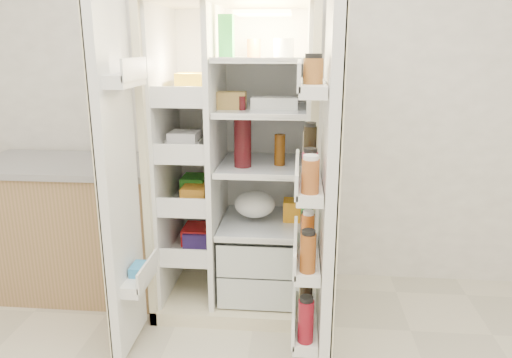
{
  "coord_description": "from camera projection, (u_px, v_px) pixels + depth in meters",
  "views": [
    {
      "loc": [
        0.24,
        -1.13,
        1.56
      ],
      "look_at": [
        0.02,
        1.25,
        0.89
      ],
      "focal_mm": 34.0,
      "sensor_mm": 36.0,
      "label": 1
    }
  ],
  "objects": [
    {
      "name": "kitchen_counter",
      "position": [
        76.0,
        226.0,
        3.11
      ],
      "size": [
        1.18,
        0.63,
        0.85
      ],
      "color": "#9F764F",
      "rests_on": "floor"
    },
    {
      "name": "wall_back",
      "position": [
        264.0,
        78.0,
        3.08
      ],
      "size": [
        4.0,
        0.02,
        2.7
      ],
      "primitive_type": "cube",
      "color": "white",
      "rests_on": "floor"
    },
    {
      "name": "refrigerator",
      "position": [
        240.0,
        184.0,
        2.92
      ],
      "size": [
        0.92,
        0.7,
        1.8
      ],
      "color": "beige",
      "rests_on": "floor"
    },
    {
      "name": "freezer_door",
      "position": [
        119.0,
        187.0,
        2.35
      ],
      "size": [
        0.15,
        0.4,
        1.72
      ],
      "color": "white",
      "rests_on": "floor"
    },
    {
      "name": "fridge_door",
      "position": [
        324.0,
        203.0,
        2.18
      ],
      "size": [
        0.17,
        0.58,
        1.72
      ],
      "color": "white",
      "rests_on": "floor"
    }
  ]
}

